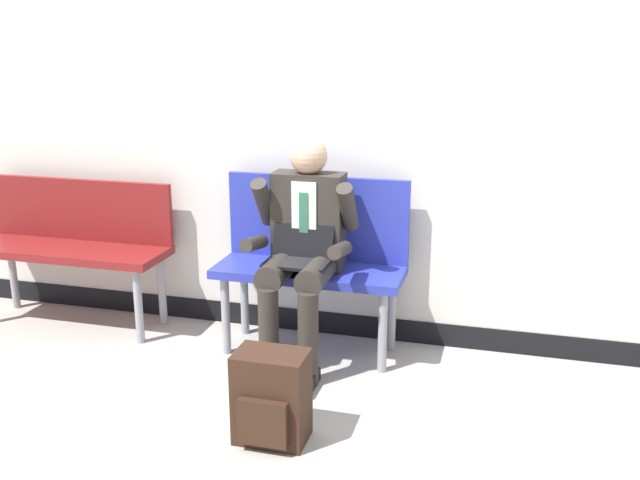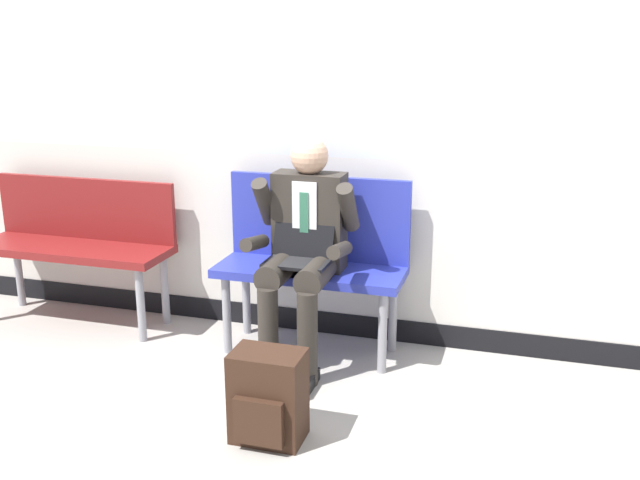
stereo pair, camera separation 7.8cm
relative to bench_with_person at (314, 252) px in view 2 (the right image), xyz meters
name	(u,v)px [view 2 (the right image)]	position (x,y,z in m)	size (l,w,h in m)	color
ground_plane	(338,375)	(0.24, -0.34, -0.59)	(18.00, 18.00, 0.00)	#9E9991
station_wall	(367,100)	(0.24, 0.27, 0.86)	(6.91, 0.14, 2.92)	silver
bench_with_person	(314,252)	(0.00, 0.00, 0.00)	(1.08, 0.42, 1.02)	#28339E
bench_empty	(78,236)	(-1.59, -0.01, -0.03)	(1.28, 0.42, 0.92)	maroon
person_seated	(303,246)	(0.00, -0.21, 0.09)	(0.57, 0.70, 1.27)	#2D2823
backpack	(268,397)	(0.10, -1.05, -0.38)	(0.33, 0.26, 0.43)	#331E14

